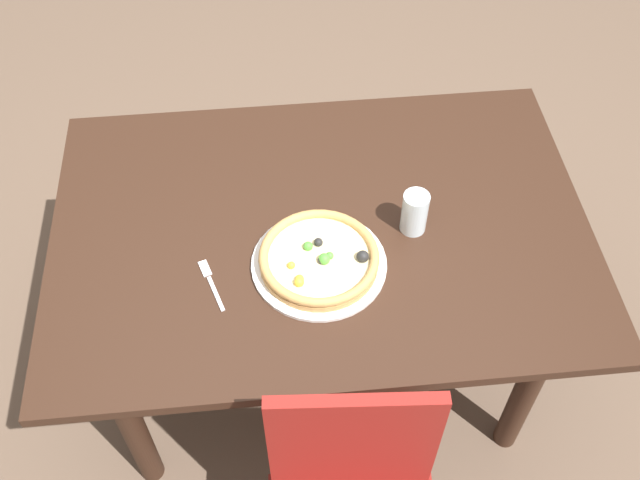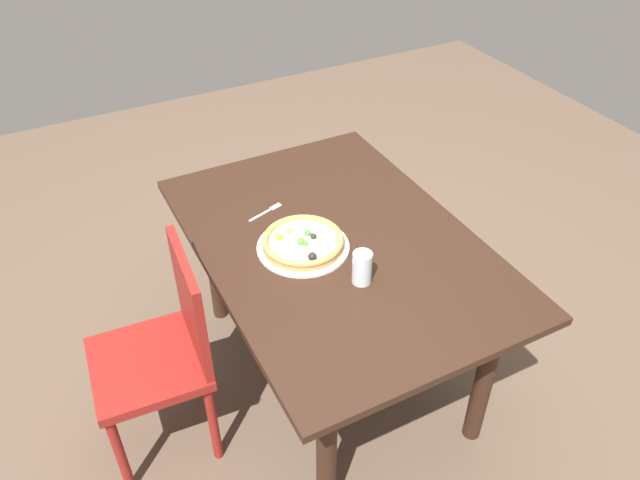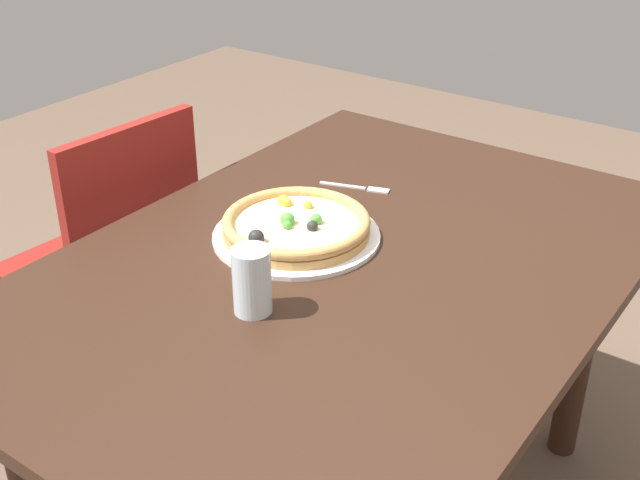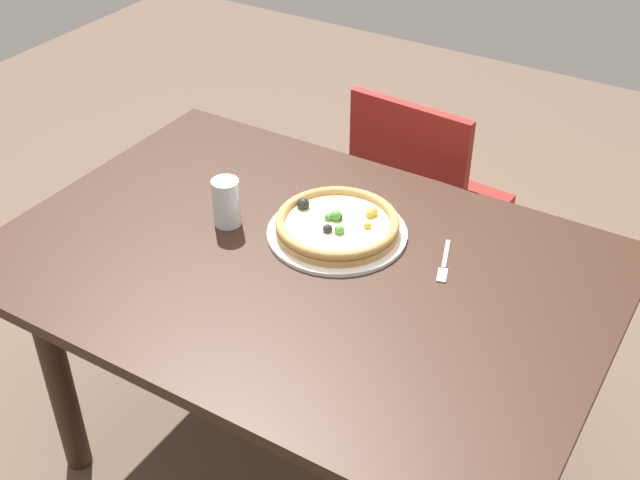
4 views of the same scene
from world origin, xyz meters
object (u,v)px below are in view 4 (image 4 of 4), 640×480
object	(u,v)px
chair_near	(422,206)
plate	(337,233)
pizza	(337,224)
fork	(444,264)
drinking_glass	(226,202)
dining_table	(303,293)

from	to	relation	value
chair_near	plate	xyz separation A→B (m)	(-0.02, 0.57, 0.25)
pizza	fork	size ratio (longest dim) A/B	1.88
plate	drinking_glass	size ratio (longest dim) A/B	2.80
drinking_glass	fork	bearing A→B (deg)	-167.09
dining_table	fork	size ratio (longest dim) A/B	8.82
dining_table	chair_near	size ratio (longest dim) A/B	1.62
fork	drinking_glass	size ratio (longest dim) A/B	1.31
fork	drinking_glass	distance (m)	0.55
dining_table	chair_near	xyz separation A→B (m)	(0.00, -0.70, -0.14)
plate	fork	size ratio (longest dim) A/B	2.13
drinking_glass	pizza	bearing A→B (deg)	-158.81
fork	chair_near	bearing A→B (deg)	-169.80
chair_near	fork	xyz separation A→B (m)	(-0.30, 0.55, 0.25)
plate	pizza	size ratio (longest dim) A/B	1.13
chair_near	fork	world-z (taller)	chair_near
fork	drinking_glass	world-z (taller)	drinking_glass
plate	pizza	distance (m)	0.03
drinking_glass	plate	bearing A→B (deg)	-158.94
fork	drinking_glass	bearing A→B (deg)	-95.37
chair_near	drinking_glass	xyz separation A→B (m)	(0.24, 0.67, 0.31)
plate	dining_table	bearing A→B (deg)	82.20
pizza	drinking_glass	bearing A→B (deg)	21.19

